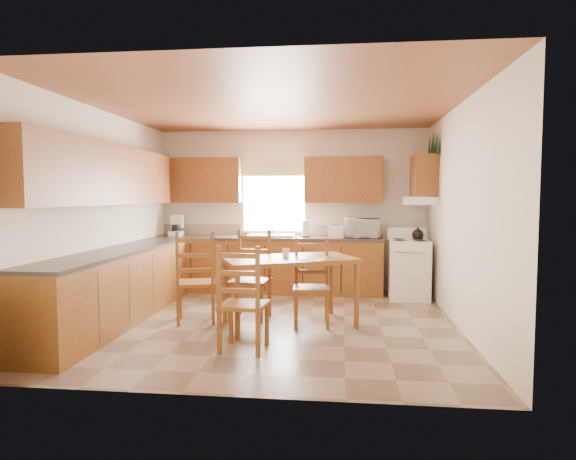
# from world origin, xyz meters

# --- Properties ---
(floor) EXTENTS (4.50, 4.50, 0.00)m
(floor) POSITION_xyz_m (0.00, 0.00, 0.00)
(floor) COLOR #826B51
(floor) RESTS_ON ground
(ceiling) EXTENTS (4.50, 4.50, 0.00)m
(ceiling) POSITION_xyz_m (0.00, 0.00, 2.70)
(ceiling) COLOR brown
(ceiling) RESTS_ON floor
(wall_left) EXTENTS (4.50, 4.50, 0.00)m
(wall_left) POSITION_xyz_m (-2.25, 0.00, 1.35)
(wall_left) COLOR beige
(wall_left) RESTS_ON floor
(wall_right) EXTENTS (4.50, 4.50, 0.00)m
(wall_right) POSITION_xyz_m (2.25, 0.00, 1.35)
(wall_right) COLOR beige
(wall_right) RESTS_ON floor
(wall_back) EXTENTS (4.50, 4.50, 0.00)m
(wall_back) POSITION_xyz_m (0.00, 2.25, 1.35)
(wall_back) COLOR beige
(wall_back) RESTS_ON floor
(wall_front) EXTENTS (4.50, 4.50, 0.00)m
(wall_front) POSITION_xyz_m (0.00, -2.25, 1.35)
(wall_front) COLOR beige
(wall_front) RESTS_ON floor
(lower_cab_back) EXTENTS (3.75, 0.60, 0.88)m
(lower_cab_back) POSITION_xyz_m (-0.38, 1.95, 0.44)
(lower_cab_back) COLOR brown
(lower_cab_back) RESTS_ON floor
(lower_cab_left) EXTENTS (0.60, 3.60, 0.88)m
(lower_cab_left) POSITION_xyz_m (-1.95, -0.15, 0.44)
(lower_cab_left) COLOR brown
(lower_cab_left) RESTS_ON floor
(counter_back) EXTENTS (3.75, 0.63, 0.04)m
(counter_back) POSITION_xyz_m (-0.38, 1.95, 0.90)
(counter_back) COLOR #3E3430
(counter_back) RESTS_ON lower_cab_back
(counter_left) EXTENTS (0.63, 3.60, 0.04)m
(counter_left) POSITION_xyz_m (-1.95, -0.15, 0.90)
(counter_left) COLOR #3E3430
(counter_left) RESTS_ON lower_cab_left
(backsplash) EXTENTS (3.75, 0.01, 0.18)m
(backsplash) POSITION_xyz_m (-0.38, 2.24, 1.01)
(backsplash) COLOR gray
(backsplash) RESTS_ON counter_back
(upper_cab_back_left) EXTENTS (1.41, 0.33, 0.75)m
(upper_cab_back_left) POSITION_xyz_m (-1.55, 2.08, 1.85)
(upper_cab_back_left) COLOR brown
(upper_cab_back_left) RESTS_ON wall_back
(upper_cab_back_right) EXTENTS (1.25, 0.33, 0.75)m
(upper_cab_back_right) POSITION_xyz_m (0.86, 2.08, 1.85)
(upper_cab_back_right) COLOR brown
(upper_cab_back_right) RESTS_ON wall_back
(upper_cab_left) EXTENTS (0.33, 3.60, 0.75)m
(upper_cab_left) POSITION_xyz_m (-2.08, -0.15, 1.85)
(upper_cab_left) COLOR brown
(upper_cab_left) RESTS_ON wall_left
(upper_cab_stove) EXTENTS (0.33, 0.62, 0.62)m
(upper_cab_stove) POSITION_xyz_m (2.08, 1.65, 1.90)
(upper_cab_stove) COLOR brown
(upper_cab_stove) RESTS_ON wall_right
(range_hood) EXTENTS (0.44, 0.62, 0.12)m
(range_hood) POSITION_xyz_m (2.03, 1.65, 1.52)
(range_hood) COLOR white
(range_hood) RESTS_ON wall_right
(window_frame) EXTENTS (1.13, 0.02, 1.18)m
(window_frame) POSITION_xyz_m (-0.30, 2.22, 1.55)
(window_frame) COLOR white
(window_frame) RESTS_ON wall_back
(window_pane) EXTENTS (1.05, 0.01, 1.10)m
(window_pane) POSITION_xyz_m (-0.30, 2.21, 1.55)
(window_pane) COLOR white
(window_pane) RESTS_ON wall_back
(window_valance) EXTENTS (1.19, 0.01, 0.24)m
(window_valance) POSITION_xyz_m (-0.30, 2.19, 2.05)
(window_valance) COLOR #617B42
(window_valance) RESTS_ON wall_back
(sink_basin) EXTENTS (0.75, 0.45, 0.04)m
(sink_basin) POSITION_xyz_m (-0.30, 1.95, 0.94)
(sink_basin) COLOR silver
(sink_basin) RESTS_ON counter_back
(pine_decal_a) EXTENTS (0.22, 0.22, 0.36)m
(pine_decal_a) POSITION_xyz_m (2.21, 1.33, 2.38)
(pine_decal_a) COLOR black
(pine_decal_a) RESTS_ON wall_right
(pine_decal_b) EXTENTS (0.22, 0.22, 0.36)m
(pine_decal_b) POSITION_xyz_m (2.21, 1.65, 2.42)
(pine_decal_b) COLOR black
(pine_decal_b) RESTS_ON wall_right
(pine_decal_c) EXTENTS (0.22, 0.22, 0.36)m
(pine_decal_c) POSITION_xyz_m (2.21, 1.97, 2.38)
(pine_decal_c) COLOR black
(pine_decal_c) RESTS_ON wall_right
(stove) EXTENTS (0.63, 0.65, 0.90)m
(stove) POSITION_xyz_m (1.88, 1.65, 0.45)
(stove) COLOR white
(stove) RESTS_ON floor
(coffeemaker) EXTENTS (0.24, 0.27, 0.34)m
(coffeemaker) POSITION_xyz_m (-1.95, 2.00, 1.09)
(coffeemaker) COLOR white
(coffeemaker) RESTS_ON counter_back
(paper_towel) EXTENTS (0.14, 0.14, 0.27)m
(paper_towel) POSITION_xyz_m (0.26, 1.93, 1.05)
(paper_towel) COLOR white
(paper_towel) RESTS_ON counter_back
(toaster) EXTENTS (0.25, 0.16, 0.20)m
(toaster) POSITION_xyz_m (0.74, 1.87, 1.02)
(toaster) COLOR white
(toaster) RESTS_ON counter_back
(microwave) EXTENTS (0.52, 0.38, 0.31)m
(microwave) POSITION_xyz_m (1.17, 1.95, 1.08)
(microwave) COLOR white
(microwave) RESTS_ON counter_back
(dining_table) EXTENTS (1.80, 1.46, 0.84)m
(dining_table) POSITION_xyz_m (0.21, -0.09, 0.42)
(dining_table) COLOR brown
(dining_table) RESTS_ON floor
(chair_near_left) EXTENTS (0.59, 0.57, 1.14)m
(chair_near_left) POSITION_xyz_m (-0.98, -0.05, 0.57)
(chair_near_left) COLOR brown
(chair_near_left) RESTS_ON floor
(chair_near_right) EXTENTS (0.49, 0.47, 1.09)m
(chair_near_right) POSITION_xyz_m (-0.16, -1.09, 0.55)
(chair_near_right) COLOR brown
(chair_near_right) RESTS_ON floor
(chair_far_left) EXTENTS (0.47, 0.45, 1.05)m
(chair_far_left) POSITION_xyz_m (0.48, -0.04, 0.53)
(chair_far_left) COLOR brown
(chair_far_left) RESTS_ON floor
(chair_far_right) EXTENTS (0.53, 0.51, 1.13)m
(chair_far_right) POSITION_xyz_m (-0.33, 0.18, 0.57)
(chair_far_right) COLOR brown
(chair_far_right) RESTS_ON floor
(table_paper) EXTENTS (0.27, 0.32, 0.00)m
(table_paper) POSITION_xyz_m (0.53, -0.25, 0.84)
(table_paper) COLOR white
(table_paper) RESTS_ON dining_table
(table_card) EXTENTS (0.08, 0.04, 0.11)m
(table_card) POSITION_xyz_m (0.16, -0.05, 0.90)
(table_card) COLOR white
(table_card) RESTS_ON dining_table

